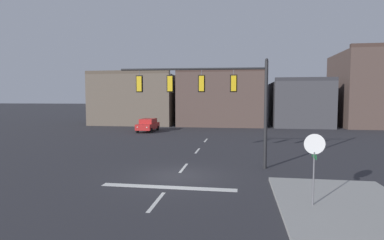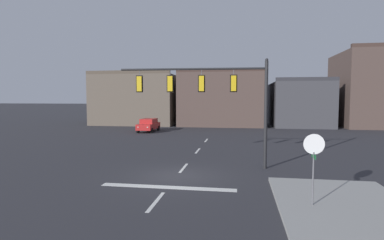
# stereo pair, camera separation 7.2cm
# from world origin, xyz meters

# --- Properties ---
(ground_plane) EXTENTS (400.00, 400.00, 0.00)m
(ground_plane) POSITION_xyz_m (0.00, 0.00, 0.00)
(ground_plane) COLOR #2B2B30
(sidewalk_near_corner) EXTENTS (5.00, 8.00, 0.15)m
(sidewalk_near_corner) POSITION_xyz_m (7.25, -4.00, 0.07)
(sidewalk_near_corner) COLOR gray
(sidewalk_near_corner) RESTS_ON ground
(stop_bar_paint) EXTENTS (6.40, 0.50, 0.01)m
(stop_bar_paint) POSITION_xyz_m (0.00, -2.00, 0.00)
(stop_bar_paint) COLOR silver
(stop_bar_paint) RESTS_ON ground
(lane_centreline) EXTENTS (0.16, 26.40, 0.01)m
(lane_centreline) POSITION_xyz_m (0.00, 2.00, 0.00)
(lane_centreline) COLOR silver
(lane_centreline) RESTS_ON ground
(signal_mast_near_side) EXTENTS (8.74, 0.65, 6.44)m
(signal_mast_near_side) POSITION_xyz_m (1.66, 2.47, 4.56)
(signal_mast_near_side) COLOR black
(signal_mast_near_side) RESTS_ON ground
(stop_sign) EXTENTS (0.76, 0.64, 2.83)m
(stop_sign) POSITION_xyz_m (6.01, -3.83, 2.14)
(stop_sign) COLOR #56565B
(stop_sign) RESTS_ON ground
(car_lot_nearside) EXTENTS (1.93, 4.47, 1.61)m
(car_lot_nearside) POSITION_xyz_m (-7.94, 20.66, 0.86)
(car_lot_nearside) COLOR #A81E1E
(car_lot_nearside) RESTS_ON ground
(building_row) EXTENTS (48.72, 12.66, 11.19)m
(building_row) POSITION_xyz_m (5.69, 32.62, 4.27)
(building_row) COLOR brown
(building_row) RESTS_ON ground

